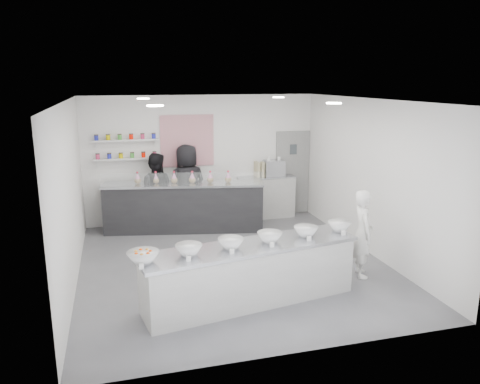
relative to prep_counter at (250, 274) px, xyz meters
name	(u,v)px	position (x,y,z in m)	size (l,w,h in m)	color
floor	(233,265)	(0.11, 1.51, -0.46)	(6.00, 6.00, 0.00)	#515156
ceiling	(233,100)	(0.11, 1.51, 2.54)	(6.00, 6.00, 0.00)	white
back_wall	(202,159)	(0.11, 4.51, 1.04)	(5.50, 5.50, 0.00)	white
left_wall	(70,196)	(-2.64, 1.51, 1.04)	(6.00, 6.00, 0.00)	white
right_wall	(371,178)	(2.86, 1.51, 1.04)	(6.00, 6.00, 0.00)	white
back_door	(292,173)	(2.41, 4.48, 0.59)	(0.88, 0.04, 2.10)	gray
pattern_panel	(187,141)	(-0.24, 4.49, 1.49)	(1.25, 0.03, 1.20)	#AC233F
jar_shelf_lower	(127,159)	(-1.64, 4.41, 1.14)	(1.45, 0.22, 0.04)	silver
jar_shelf_upper	(126,140)	(-1.64, 4.41, 1.56)	(1.45, 0.22, 0.04)	silver
preserve_jars	(126,146)	(-1.64, 4.39, 1.42)	(1.45, 0.10, 0.56)	#C2325E
downlight_0	(155,106)	(-1.29, 0.51, 2.52)	(0.24, 0.24, 0.02)	white
downlight_1	(334,103)	(1.51, 0.51, 2.52)	(0.24, 0.24, 0.02)	white
downlight_2	(143,99)	(-1.29, 3.11, 2.52)	(0.24, 0.24, 0.02)	white
downlight_3	(278,97)	(1.51, 3.11, 2.52)	(0.24, 0.24, 0.02)	white
prep_counter	(250,274)	(0.00, 0.00, 0.00)	(3.40, 0.77, 0.93)	#A8A7A3
back_bar	(184,207)	(-0.46, 3.76, 0.09)	(3.56, 0.65, 1.10)	black
sneeze_guard	(182,179)	(-0.52, 3.45, 0.79)	(3.51, 0.02, 0.30)	white
espresso_ledge	(266,197)	(1.66, 4.29, 0.05)	(1.39, 0.44, 1.04)	#A8A7A3
espresso_machine	(274,168)	(1.85, 4.29, 0.76)	(0.49, 0.34, 0.37)	#93969E
cup_stacks	(260,170)	(1.49, 4.29, 0.75)	(0.27, 0.24, 0.36)	beige
prep_bowls	(251,240)	(0.00, 0.00, 0.54)	(3.64, 0.49, 0.15)	white
label_cards	(255,255)	(-0.09, -0.51, 0.50)	(3.31, 0.04, 0.07)	white
cookie_bags	(183,177)	(-0.46, 3.76, 0.77)	(2.15, 0.15, 0.27)	pink
woman_prep	(363,234)	(2.15, 0.47, 0.30)	(0.56, 0.37, 1.53)	white
staff_left	(156,191)	(-1.04, 4.11, 0.41)	(0.85, 0.66, 1.75)	black
staff_right	(187,186)	(-0.32, 4.11, 0.50)	(0.94, 0.61, 1.92)	black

